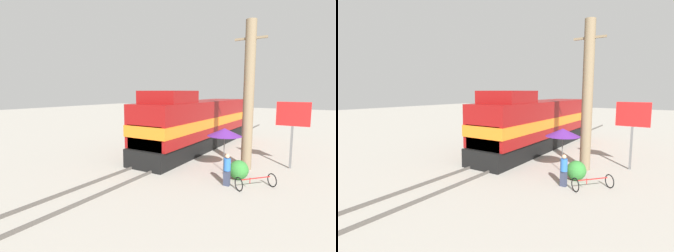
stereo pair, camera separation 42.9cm
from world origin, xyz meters
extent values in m
plane|color=gray|center=(0.00, 0.00, 0.00)|extent=(120.00, 120.00, 0.00)
cube|color=#4C4742|center=(-0.72, 0.00, 0.07)|extent=(0.08, 43.13, 0.15)
cube|color=#4C4742|center=(0.72, 0.00, 0.07)|extent=(0.08, 43.13, 0.15)
cube|color=black|center=(0.00, 4.31, 0.56)|extent=(2.69, 14.68, 1.13)
cube|color=maroon|center=(0.00, 4.31, 2.45)|extent=(2.93, 14.10, 2.66)
cube|color=orange|center=(0.00, 4.31, 2.19)|extent=(2.97, 14.24, 0.70)
cube|color=orange|center=(0.00, -1.71, 1.86)|extent=(2.49, 2.06, 1.46)
cube|color=maroon|center=(0.00, -0.09, 4.18)|extent=(2.75, 3.23, 0.80)
cylinder|color=#726047|center=(4.93, 0.68, 4.24)|extent=(0.60, 0.60, 8.48)
cube|color=#726047|center=(4.93, 0.68, 7.46)|extent=(1.80, 0.12, 0.12)
cylinder|color=#4C4C4C|center=(3.98, -0.46, 1.19)|extent=(0.05, 0.05, 2.37)
cone|color=#4C1E72|center=(3.98, -0.46, 2.26)|extent=(1.95, 1.95, 0.44)
cube|color=#595959|center=(7.12, 2.18, 1.27)|extent=(0.12, 0.12, 2.54)
cube|color=red|center=(7.12, 2.18, 3.24)|extent=(1.84, 0.08, 1.40)
sphere|color=#2D722D|center=(5.15, -1.42, 0.51)|extent=(1.01, 1.01, 1.01)
cube|color=#2D3347|center=(4.95, -2.63, 0.38)|extent=(0.30, 0.20, 0.75)
cylinder|color=#2659A5|center=(4.95, -2.63, 1.05)|extent=(0.34, 0.34, 0.60)
sphere|color=tan|center=(4.95, -2.63, 1.46)|extent=(0.22, 0.22, 0.22)
torus|color=black|center=(5.67, -3.01, 0.33)|extent=(0.54, 0.46, 0.66)
torus|color=black|center=(6.84, -1.62, 0.33)|extent=(0.54, 0.46, 0.66)
cube|color=#A51919|center=(6.25, -2.31, 0.52)|extent=(1.03, 1.21, 0.04)
cylinder|color=#A51919|center=(6.05, -2.56, 0.44)|extent=(0.04, 0.04, 0.27)
camera|label=1|loc=(9.13, -14.46, 4.54)|focal=28.00mm
camera|label=2|loc=(9.48, -14.22, 4.54)|focal=28.00mm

